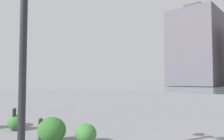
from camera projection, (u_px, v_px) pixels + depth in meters
name	position (u px, v px, depth m)	size (l,w,h in m)	color
building_annex	(195.00, 48.00, 70.53)	(14.95, 15.34, 27.10)	#5B5660
lamppost	(23.00, 32.00, 4.12)	(0.98, 0.28, 3.98)	#232328
bollard_near	(41.00, 130.00, 5.78)	(0.13, 0.13, 0.68)	#232328
bollard_mid	(14.00, 119.00, 7.20)	(0.13, 0.13, 0.77)	#232328
shrub_low	(16.00, 122.00, 7.30)	(0.61, 0.55, 0.52)	#387533
shrub_round	(52.00, 130.00, 5.79)	(0.82, 0.74, 0.70)	#2D6628
shrub_wide	(86.00, 133.00, 5.75)	(0.62, 0.55, 0.52)	#387533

